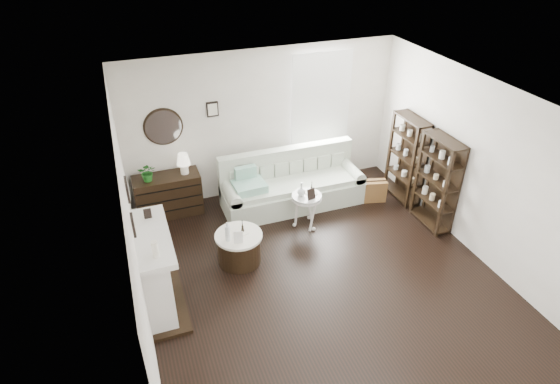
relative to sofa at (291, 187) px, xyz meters
name	(u,v)px	position (x,y,z in m)	size (l,w,h in m)	color
room	(302,106)	(0.42, 0.62, 1.27)	(5.50, 5.50, 5.50)	black
fireplace	(156,273)	(-2.62, -1.78, 0.21)	(0.50, 1.40, 1.84)	white
shelf_unit_far	(407,159)	(2.02, -0.53, 0.48)	(0.30, 0.80, 1.60)	black
shelf_unit_near	(437,183)	(2.02, -1.43, 0.48)	(0.30, 0.80, 1.60)	black
sofa	(291,187)	(0.00, 0.00, 0.00)	(2.54, 0.88, 0.99)	beige
quilt	(249,186)	(-0.83, -0.13, 0.25)	(0.55, 0.45, 0.14)	teal
suitcase	(369,191)	(1.37, -0.44, -0.12)	(0.61, 0.20, 0.41)	brown
dresser	(168,195)	(-2.16, 0.39, 0.05)	(1.13, 0.49, 0.76)	black
table_lamp	(184,164)	(-1.83, 0.39, 0.62)	(0.24, 0.24, 0.37)	beige
potted_plant	(148,172)	(-2.44, 0.34, 0.59)	(0.29, 0.25, 0.32)	#1C621C
drum_table	(239,248)	(-1.35, -1.29, -0.07)	(0.72, 0.72, 0.50)	black
pedestal_table	(307,198)	(-0.03, -0.78, 0.24)	(0.51, 0.51, 0.62)	white
eiffel_drum	(242,227)	(-1.27, -1.24, 0.27)	(0.11, 0.11, 0.19)	black
bottle_drum	(228,232)	(-1.53, -1.37, 0.33)	(0.07, 0.07, 0.32)	silver
card_frame_drum	(238,237)	(-1.40, -1.47, 0.27)	(0.14, 0.01, 0.18)	silver
eiffel_ped	(312,188)	(0.07, -0.75, 0.39)	(0.12, 0.12, 0.20)	black
flask_ped	(301,189)	(-0.12, -0.76, 0.41)	(0.13, 0.13, 0.24)	silver
card_frame_ped	(311,194)	(-0.01, -0.91, 0.38)	(0.14, 0.01, 0.19)	black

